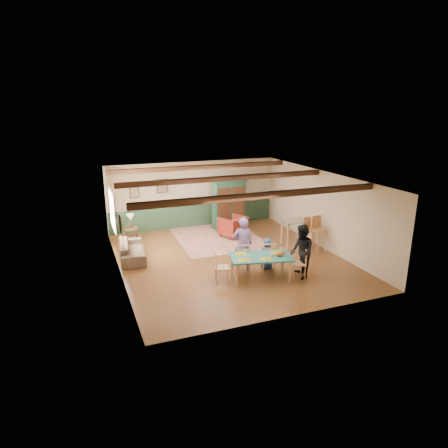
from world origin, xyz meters
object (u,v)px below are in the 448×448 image
object	(u,v)px
dining_chair_end_right	(298,263)
armoire	(229,204)
armchair	(233,226)
person_woman	(302,252)
bar_stool_right	(319,234)
counter_table	(298,233)
dining_table	(260,268)
sofa	(132,250)
dining_chair_end_left	(222,267)
person_man	(243,244)
dining_chair_far_left	(243,257)
end_table	(132,235)
bar_stool_left	(310,234)
cat	(280,254)
dining_chair_far_right	(268,255)
person_child	(267,254)
table_lamp	(131,221)

from	to	relation	value
dining_chair_end_right	armoire	distance (m)	5.37
dining_chair_end_right	armchair	bearing A→B (deg)	-162.89
person_woman	bar_stool_right	bearing A→B (deg)	147.02
counter_table	dining_table	bearing A→B (deg)	-139.25
sofa	counter_table	xyz separation A→B (m)	(5.75, -0.83, 0.19)
dining_chair_end_left	person_man	bearing A→B (deg)	-43.15
dining_chair_far_left	bar_stool_right	distance (m)	3.22
end_table	person_man	bearing A→B (deg)	-54.26
dining_chair_far_left	dining_chair_end_left	bearing A→B (deg)	43.83
dining_table	armchair	size ratio (longest dim) A/B	1.98
dining_chair_end_left	end_table	distance (m)	4.84
armoire	bar_stool_left	bearing A→B (deg)	-66.14
sofa	dining_table	bearing A→B (deg)	-127.66
end_table	counter_table	xyz separation A→B (m)	(5.52, -2.50, 0.20)
cat	sofa	xyz separation A→B (m)	(-3.70, 3.23, -0.52)
cat	end_table	size ratio (longest dim) A/B	0.63
end_table	dining_chair_far_right	bearing A→B (deg)	-49.44
person_child	dining_chair_end_right	bearing A→B (deg)	133.15
cat	dining_chair_end_left	bearing A→B (deg)	176.63
bar_stool_left	armoire	bearing A→B (deg)	119.99
table_lamp	person_woman	bearing A→B (deg)	-50.03
person_child	cat	world-z (taller)	person_child
dining_chair_far_right	table_lamp	bearing A→B (deg)	-36.70
sofa	dining_chair_far_left	bearing A→B (deg)	-121.50
dining_chair_far_left	person_woman	xyz separation A→B (m)	(1.40, -1.03, 0.34)
table_lamp	armchair	bearing A→B (deg)	-10.79
armoire	sofa	bearing A→B (deg)	-157.64
dining_chair_far_right	dining_chair_far_left	bearing A→B (deg)	0.00
sofa	bar_stool_left	bearing A→B (deg)	-96.33
cat	person_man	bearing A→B (deg)	136.55
sofa	dining_chair_end_left	bearing A→B (deg)	-136.95
dining_chair_far_left	sofa	xyz separation A→B (m)	(-2.98, 2.26, -0.17)
dining_chair_far_right	armchair	distance (m)	3.40
dining_chair_far_right	cat	xyz separation A→B (m)	(-0.03, -0.80, 0.35)
cat	bar_stool_left	distance (m)	3.02
person_woman	person_child	size ratio (longest dim) A/B	1.64
dining_chair_end_right	person_man	distance (m)	1.72
person_child	end_table	bearing A→B (deg)	-36.04
armchair	table_lamp	world-z (taller)	table_lamp
armchair	end_table	bearing A→B (deg)	-33.52
person_child	counter_table	xyz separation A→B (m)	(2.00, 1.52, -0.00)
table_lamp	bar_stool_right	bearing A→B (deg)	-28.92
dining_chair_end_right	sofa	xyz separation A→B (m)	(-4.29, 3.27, -0.17)
dining_chair_far_left	bar_stool_right	xyz separation A→B (m)	(3.14, 0.67, 0.15)
dining_chair_far_left	sofa	bearing A→B (deg)	-24.42
dining_chair_end_right	dining_chair_far_right	bearing A→B (deg)	-133.83
dining_chair_end_left	armchair	xyz separation A→B (m)	(1.84, 3.74, -0.06)
dining_chair_far_right	bar_stool_right	size ratio (longest dim) A/B	0.75
table_lamp	counter_table	size ratio (longest dim) A/B	0.44
person_man	table_lamp	xyz separation A→B (m)	(-2.78, 3.86, -0.02)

